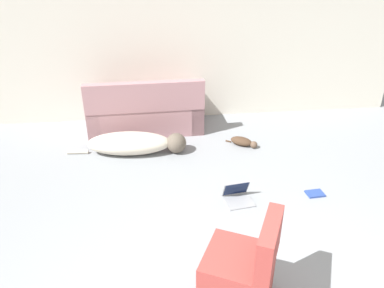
{
  "coord_description": "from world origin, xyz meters",
  "views": [
    {
      "loc": [
        -0.79,
        -1.64,
        2.64
      ],
      "look_at": [
        -0.36,
        2.1,
        0.68
      ],
      "focal_mm": 35.0,
      "sensor_mm": 36.0,
      "label": 1
    }
  ],
  "objects_px": {
    "cat": "(243,142)",
    "couch": "(146,113)",
    "laptop_open": "(237,194)",
    "book_blue": "(315,194)",
    "dog": "(135,143)",
    "side_chair": "(242,272)"
  },
  "relations": [
    {
      "from": "cat",
      "to": "couch",
      "type": "bearing_deg",
      "value": -171.74
    },
    {
      "from": "couch",
      "to": "laptop_open",
      "type": "xyz_separation_m",
      "value": [
        1.05,
        -2.09,
        -0.22
      ]
    },
    {
      "from": "book_blue",
      "to": "laptop_open",
      "type": "bearing_deg",
      "value": 179.57
    },
    {
      "from": "couch",
      "to": "book_blue",
      "type": "relative_size",
      "value": 8.39
    },
    {
      "from": "dog",
      "to": "book_blue",
      "type": "distance_m",
      "value": 2.55
    },
    {
      "from": "laptop_open",
      "to": "side_chair",
      "type": "height_order",
      "value": "side_chair"
    },
    {
      "from": "couch",
      "to": "book_blue",
      "type": "distance_m",
      "value": 2.92
    },
    {
      "from": "cat",
      "to": "laptop_open",
      "type": "bearing_deg",
      "value": -70.85
    },
    {
      "from": "couch",
      "to": "side_chair",
      "type": "bearing_deg",
      "value": 100.72
    },
    {
      "from": "dog",
      "to": "laptop_open",
      "type": "bearing_deg",
      "value": -42.35
    },
    {
      "from": "couch",
      "to": "side_chair",
      "type": "relative_size",
      "value": 2.13
    },
    {
      "from": "cat",
      "to": "side_chair",
      "type": "relative_size",
      "value": 0.53
    },
    {
      "from": "cat",
      "to": "book_blue",
      "type": "xyz_separation_m",
      "value": [
        0.57,
        -1.36,
        -0.05
      ]
    },
    {
      "from": "laptop_open",
      "to": "cat",
      "type": "bearing_deg",
      "value": 65.56
    },
    {
      "from": "dog",
      "to": "book_blue",
      "type": "bearing_deg",
      "value": -26.52
    },
    {
      "from": "laptop_open",
      "to": "book_blue",
      "type": "relative_size",
      "value": 1.64
    },
    {
      "from": "couch",
      "to": "side_chair",
      "type": "xyz_separation_m",
      "value": [
        0.76,
        -3.49,
        0.01
      ]
    },
    {
      "from": "laptop_open",
      "to": "side_chair",
      "type": "relative_size",
      "value": 0.42
    },
    {
      "from": "dog",
      "to": "cat",
      "type": "bearing_deg",
      "value": 6.06
    },
    {
      "from": "couch",
      "to": "dog",
      "type": "xyz_separation_m",
      "value": [
        -0.17,
        -0.78,
        -0.14
      ]
    },
    {
      "from": "cat",
      "to": "side_chair",
      "type": "height_order",
      "value": "side_chair"
    },
    {
      "from": "side_chair",
      "to": "dog",
      "type": "bearing_deg",
      "value": -134.24
    }
  ]
}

